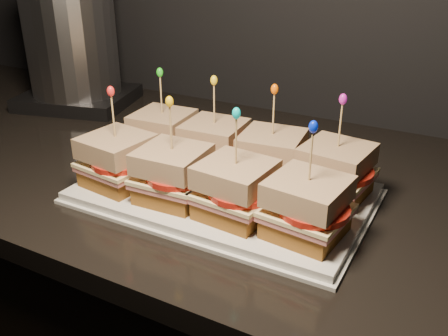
% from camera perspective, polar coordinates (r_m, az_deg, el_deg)
% --- Properties ---
extents(granite_slab, '(2.67, 0.72, 0.04)m').
position_cam_1_polar(granite_slab, '(0.87, 11.48, -3.69)').
color(granite_slab, black).
rests_on(granite_slab, cabinet).
extents(platter, '(0.45, 0.28, 0.02)m').
position_cam_1_polar(platter, '(0.82, -0.00, -2.90)').
color(platter, silver).
rests_on(platter, granite_slab).
extents(platter_rim, '(0.47, 0.29, 0.01)m').
position_cam_1_polar(platter_rim, '(0.82, -0.00, -3.27)').
color(platter_rim, silver).
rests_on(platter_rim, granite_slab).
extents(sandwich_0_bread_bot, '(0.10, 0.10, 0.03)m').
position_cam_1_polar(sandwich_0_bread_bot, '(0.94, -6.87, 2.22)').
color(sandwich_0_bread_bot, brown).
rests_on(sandwich_0_bread_bot, platter).
extents(sandwich_0_ham, '(0.11, 0.11, 0.01)m').
position_cam_1_polar(sandwich_0_ham, '(0.93, -6.92, 3.20)').
color(sandwich_0_ham, '#C4625D').
rests_on(sandwich_0_ham, sandwich_0_bread_bot).
extents(sandwich_0_cheese, '(0.12, 0.11, 0.01)m').
position_cam_1_polar(sandwich_0_cheese, '(0.93, -6.95, 3.60)').
color(sandwich_0_cheese, '#FFE9A0').
rests_on(sandwich_0_cheese, sandwich_0_ham).
extents(sandwich_0_tomato, '(0.10, 0.10, 0.01)m').
position_cam_1_polar(sandwich_0_tomato, '(0.92, -6.57, 3.78)').
color(sandwich_0_tomato, red).
rests_on(sandwich_0_tomato, sandwich_0_cheese).
extents(sandwich_0_bread_top, '(0.11, 0.11, 0.03)m').
position_cam_1_polar(sandwich_0_bread_top, '(0.92, -7.04, 5.26)').
color(sandwich_0_bread_top, brown).
rests_on(sandwich_0_bread_top, sandwich_0_tomato).
extents(sandwich_0_pick, '(0.00, 0.00, 0.09)m').
position_cam_1_polar(sandwich_0_pick, '(0.91, -7.19, 8.04)').
color(sandwich_0_pick, tan).
rests_on(sandwich_0_pick, sandwich_0_bread_top).
extents(sandwich_0_frill, '(0.01, 0.01, 0.02)m').
position_cam_1_polar(sandwich_0_frill, '(0.89, -7.35, 10.79)').
color(sandwich_0_frill, green).
rests_on(sandwich_0_frill, sandwich_0_pick).
extents(sandwich_1_bread_bot, '(0.10, 0.10, 0.03)m').
position_cam_1_polar(sandwich_1_bread_bot, '(0.89, -1.08, 0.92)').
color(sandwich_1_bread_bot, brown).
rests_on(sandwich_1_bread_bot, platter).
extents(sandwich_1_ham, '(0.11, 0.11, 0.01)m').
position_cam_1_polar(sandwich_1_ham, '(0.88, -1.09, 1.95)').
color(sandwich_1_ham, '#C4625D').
rests_on(sandwich_1_ham, sandwich_1_bread_bot).
extents(sandwich_1_cheese, '(0.11, 0.11, 0.01)m').
position_cam_1_polar(sandwich_1_cheese, '(0.88, -1.09, 2.38)').
color(sandwich_1_cheese, '#FFE9A0').
rests_on(sandwich_1_cheese, sandwich_1_ham).
extents(sandwich_1_tomato, '(0.10, 0.10, 0.01)m').
position_cam_1_polar(sandwich_1_tomato, '(0.86, -0.60, 2.55)').
color(sandwich_1_tomato, red).
rests_on(sandwich_1_tomato, sandwich_1_cheese).
extents(sandwich_1_bread_top, '(0.10, 0.10, 0.03)m').
position_cam_1_polar(sandwich_1_bread_top, '(0.87, -1.11, 4.13)').
color(sandwich_1_bread_top, brown).
rests_on(sandwich_1_bread_top, sandwich_1_tomato).
extents(sandwich_1_pick, '(0.00, 0.00, 0.09)m').
position_cam_1_polar(sandwich_1_pick, '(0.85, -1.13, 7.07)').
color(sandwich_1_pick, tan).
rests_on(sandwich_1_pick, sandwich_1_bread_top).
extents(sandwich_1_frill, '(0.01, 0.01, 0.02)m').
position_cam_1_polar(sandwich_1_frill, '(0.84, -1.16, 10.00)').
color(sandwich_1_frill, yellow).
rests_on(sandwich_1_frill, sandwich_1_pick).
extents(sandwich_2_bread_bot, '(0.11, 0.11, 0.03)m').
position_cam_1_polar(sandwich_2_bread_bot, '(0.84, 5.38, -0.53)').
color(sandwich_2_bread_bot, brown).
rests_on(sandwich_2_bread_bot, platter).
extents(sandwich_2_ham, '(0.12, 0.11, 0.01)m').
position_cam_1_polar(sandwich_2_ham, '(0.84, 5.42, 0.54)').
color(sandwich_2_ham, '#C4625D').
rests_on(sandwich_2_ham, sandwich_2_bread_bot).
extents(sandwich_2_cheese, '(0.12, 0.12, 0.01)m').
position_cam_1_polar(sandwich_2_cheese, '(0.83, 5.44, 0.98)').
color(sandwich_2_cheese, '#FFE9A0').
rests_on(sandwich_2_cheese, sandwich_2_ham).
extents(sandwich_2_tomato, '(0.10, 0.10, 0.01)m').
position_cam_1_polar(sandwich_2_tomato, '(0.82, 6.07, 1.14)').
color(sandwich_2_tomato, red).
rests_on(sandwich_2_tomato, sandwich_2_cheese).
extents(sandwich_2_bread_top, '(0.11, 0.11, 0.03)m').
position_cam_1_polar(sandwich_2_bread_top, '(0.82, 5.52, 2.81)').
color(sandwich_2_bread_top, brown).
rests_on(sandwich_2_bread_top, sandwich_2_tomato).
extents(sandwich_2_pick, '(0.00, 0.00, 0.09)m').
position_cam_1_polar(sandwich_2_pick, '(0.80, 5.66, 5.88)').
color(sandwich_2_pick, tan).
rests_on(sandwich_2_pick, sandwich_2_bread_top).
extents(sandwich_2_frill, '(0.01, 0.01, 0.02)m').
position_cam_1_polar(sandwich_2_frill, '(0.79, 5.80, 8.96)').
color(sandwich_2_frill, '#FA6003').
rests_on(sandwich_2_frill, sandwich_2_pick).
extents(sandwich_3_bread_bot, '(0.11, 0.11, 0.03)m').
position_cam_1_polar(sandwich_3_bread_bot, '(0.81, 12.43, -2.11)').
color(sandwich_3_bread_bot, brown).
rests_on(sandwich_3_bread_bot, platter).
extents(sandwich_3_ham, '(0.12, 0.11, 0.01)m').
position_cam_1_polar(sandwich_3_ham, '(0.80, 12.54, -1.01)').
color(sandwich_3_ham, '#C4625D').
rests_on(sandwich_3_ham, sandwich_3_bread_bot).
extents(sandwich_3_cheese, '(0.12, 0.12, 0.01)m').
position_cam_1_polar(sandwich_3_cheese, '(0.80, 12.59, -0.56)').
color(sandwich_3_cheese, '#FFE9A0').
rests_on(sandwich_3_cheese, sandwich_3_ham).
extents(sandwich_3_tomato, '(0.10, 0.10, 0.01)m').
position_cam_1_polar(sandwich_3_tomato, '(0.79, 13.34, -0.42)').
color(sandwich_3_tomato, red).
rests_on(sandwich_3_tomato, sandwich_3_cheese).
extents(sandwich_3_bread_top, '(0.11, 0.11, 0.03)m').
position_cam_1_polar(sandwich_3_bread_top, '(0.79, 12.78, 1.31)').
color(sandwich_3_bread_top, brown).
rests_on(sandwich_3_bread_top, sandwich_3_tomato).
extents(sandwich_3_pick, '(0.00, 0.00, 0.09)m').
position_cam_1_polar(sandwich_3_pick, '(0.77, 13.11, 4.49)').
color(sandwich_3_pick, tan).
rests_on(sandwich_3_pick, sandwich_3_bread_top).
extents(sandwich_3_frill, '(0.01, 0.01, 0.02)m').
position_cam_1_polar(sandwich_3_frill, '(0.76, 13.45, 7.67)').
color(sandwich_3_frill, '#C11EA9').
rests_on(sandwich_3_frill, sandwich_3_pick).
extents(sandwich_4_bread_bot, '(0.11, 0.11, 0.03)m').
position_cam_1_polar(sandwich_4_bread_bot, '(0.85, -11.90, -0.86)').
color(sandwich_4_bread_bot, brown).
rests_on(sandwich_4_bread_bot, platter).
extents(sandwich_4_ham, '(0.12, 0.11, 0.01)m').
position_cam_1_polar(sandwich_4_ham, '(0.84, -12.00, 0.20)').
color(sandwich_4_ham, '#C4625D').
rests_on(sandwich_4_ham, sandwich_4_bread_bot).
extents(sandwich_4_cheese, '(0.12, 0.12, 0.01)m').
position_cam_1_polar(sandwich_4_cheese, '(0.84, -12.05, 0.64)').
color(sandwich_4_cheese, '#FFE9A0').
rests_on(sandwich_4_cheese, sandwich_4_ham).
extents(sandwich_4_tomato, '(0.10, 0.10, 0.01)m').
position_cam_1_polar(sandwich_4_tomato, '(0.82, -11.71, 0.79)').
color(sandwich_4_tomato, red).
rests_on(sandwich_4_tomato, sandwich_4_cheese).
extents(sandwich_4_bread_top, '(0.11, 0.11, 0.03)m').
position_cam_1_polar(sandwich_4_bread_top, '(0.83, -12.23, 2.45)').
color(sandwich_4_bread_top, brown).
rests_on(sandwich_4_bread_top, sandwich_4_tomato).
extents(sandwich_4_pick, '(0.00, 0.00, 0.09)m').
position_cam_1_polar(sandwich_4_pick, '(0.81, -12.53, 5.50)').
color(sandwich_4_pick, tan).
rests_on(sandwich_4_pick, sandwich_4_bread_top).
extents(sandwich_4_frill, '(0.01, 0.01, 0.02)m').
position_cam_1_polar(sandwich_4_frill, '(0.79, -12.83, 8.55)').
color(sandwich_4_frill, red).
rests_on(sandwich_4_frill, sandwich_4_pick).
extents(sandwich_5_bread_bot, '(0.10, 0.10, 0.03)m').
position_cam_1_polar(sandwich_5_bread_bot, '(0.79, -5.77, -2.54)').
color(sandwich_5_bread_bot, brown).
rests_on(sandwich_5_bread_bot, platter).
extents(sandwich_5_ham, '(0.11, 0.11, 0.01)m').
position_cam_1_polar(sandwich_5_ham, '(0.78, -5.82, -1.41)').
color(sandwich_5_ham, '#C4625D').
rests_on(sandwich_5_ham, sandwich_5_bread_bot).
extents(sandwich_5_cheese, '(0.11, 0.11, 0.01)m').
position_cam_1_polar(sandwich_5_cheese, '(0.78, -5.84, -0.95)').
color(sandwich_5_cheese, '#FFE9A0').
rests_on(sandwich_5_cheese, sandwich_5_ham).
extents(sandwich_5_tomato, '(0.10, 0.10, 0.01)m').
position_cam_1_polar(sandwich_5_tomato, '(0.76, -5.37, -0.81)').
color(sandwich_5_tomato, red).
rests_on(sandwich_5_tomato, sandwich_5_cheese).
extents(sandwich_5_bread_top, '(0.10, 0.10, 0.03)m').
position_cam_1_polar(sandwich_5_bread_top, '(0.76, -5.94, 0.99)').
color(sandwich_5_bread_top, brown).
rests_on(sandwich_5_bread_top, sandwich_5_tomato).
extents(sandwich_5_pick, '(0.00, 0.00, 0.09)m').
position_cam_1_polar(sandwich_5_pick, '(0.75, -6.10, 4.26)').
color(sandwich_5_pick, tan).
rests_on(sandwich_5_pick, sandwich_5_bread_top).
extents(sandwich_5_frill, '(0.01, 0.01, 0.02)m').
position_cam_1_polar(sandwich_5_frill, '(0.73, -6.26, 7.56)').
color(sandwich_5_frill, '#F6B60D').
rests_on(sandwich_5_frill, sandwich_5_pick).
extents(sandwich_6_bread_bot, '(0.10, 0.10, 0.03)m').
position_cam_1_polar(sandwich_6_bread_bot, '(0.74, 1.30, -4.43)').
color(sandwich_6_bread_bot, brown).
rests_on(sandwich_6_bread_bot, platter).
extents(sandwich_6_ham, '(0.11, 0.11, 0.01)m').
position_cam_1_polar(sandwich_6_ham, '(0.73, 1.31, -3.24)').
color(sandwich_6_ham, '#C4625D').
rests_on(sandwich_6_ham, sandwich_6_bread_bot).
extents(sandwich_6_cheese, '(0.12, 0.11, 0.01)m').
position_cam_1_polar(sandwich_6_cheese, '(0.73, 1.32, -2.76)').
color(sandwich_6_cheese, '#FFE9A0').
rests_on(sandwich_6_cheese, sandwich_6_ham).
extents(sandwich_6_tomato, '(0.10, 0.10, 0.01)m').
position_cam_1_polar(sandwich_6_tomato, '(0.71, 1.96, -2.64)').
color(sandwich_6_tomato, red).
rests_on(sandwich_6_tomato, sandwich_6_cheese).
extents(sandwich_6_bread_top, '(0.11, 0.11, 0.03)m').
position_cam_1_polar(sandwich_6_bread_top, '(0.71, 1.34, -0.72)').
color(sandwich_6_bread_top, brown).
rests_on(sandwich_6_bread_top, sandwich_6_tomato).
extents(sandwich_6_pick, '(0.00, 0.00, 0.09)m').
position_cam_1_polar(sandwich_6_pick, '(0.69, 1.38, 2.76)').
color(sandwich_6_pick, tan).
rests_on(sandwich_6_pick, sandwich_6_bread_top).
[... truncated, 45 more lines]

